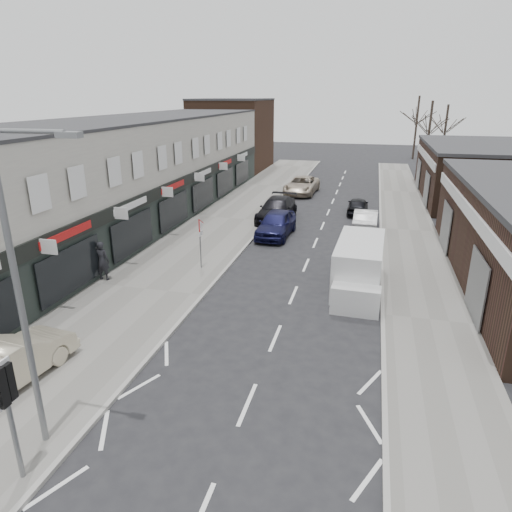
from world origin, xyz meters
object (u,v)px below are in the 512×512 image
Objects in this scene: traffic_light at (5,395)px; parked_car_right_b at (358,206)px; parked_car_left_b at (277,209)px; parked_car_left_c at (302,185)px; parked_car_right_a at (366,220)px; parked_car_left_a at (276,224)px; street_lamp at (22,280)px; white_van at (359,267)px; warning_sign at (200,229)px; pedestrian at (102,261)px; sedan_on_pavement at (9,362)px.

parked_car_right_b is at bearing 76.77° from traffic_light.
parked_car_left_c is at bearing 89.38° from parked_car_left_b.
parked_car_left_c reaches higher than parked_car_right_a.
parked_car_right_a is at bearing 29.17° from parked_car_left_a.
white_van is at bearing 59.31° from street_lamp.
street_lamp reaches higher than warning_sign.
parked_car_left_b is at bearing 87.68° from traffic_light.
parked_car_right_a is (6.28, -1.02, -0.09)m from parked_car_left_b.
pedestrian is at bearing -146.24° from warning_sign.
pedestrian is 0.35× the size of parked_car_left_c.
traffic_light is 0.56× the size of parked_car_left_b.
parked_car_right_b is at bearing 32.32° from parked_car_left_b.
parked_car_left_c is at bearing 87.84° from traffic_light.
parked_car_left_c is (4.26, 31.39, -0.07)m from sedan_on_pavement.
parked_car_left_c is 12.39m from parked_car_right_a.
parked_car_right_a is at bearing 99.10° from parked_car_right_b.
traffic_light is 0.55× the size of parked_car_left_c.
white_van is 21.80m from parked_car_left_c.
parked_car_right_b is (6.73, 26.86, -3.98)m from street_lamp.
pedestrian is at bearing 46.58° from parked_car_right_a.
parked_car_left_b is 1.27× the size of parked_car_right_a.
parked_car_left_b is 9.84m from parked_car_left_c.
pedestrian is 23.99m from parked_car_left_c.
street_lamp is at bearing -118.46° from white_van.
sedan_on_pavement reaches higher than parked_car_left_c.
warning_sign is 0.46× the size of white_van.
sedan_on_pavement is (-10.14, -10.39, -0.22)m from white_van.
pedestrian is 0.52× the size of parked_car_right_b.
parked_car_left_a is (4.71, 17.74, -0.03)m from sedan_on_pavement.
parked_car_left_b reaches higher than parked_car_left_c.
traffic_light reaches higher than parked_car_left_a.
parked_car_right_b is at bearing -80.27° from parked_car_right_a.
warning_sign is (-0.63, 12.80, -2.42)m from street_lamp.
pedestrian is (-4.04, -2.70, -1.11)m from warning_sign.
white_van is 1.33× the size of sedan_on_pavement.
white_van is 14.52m from sedan_on_pavement.
parked_car_left_a is (-5.44, 7.35, -0.25)m from white_van.
sedan_on_pavement is at bearing 145.97° from street_lamp.
parked_car_left_c is (1.43, 33.30, -3.84)m from street_lamp.
sedan_on_pavement is 21.91m from parked_car_left_b.
parked_car_right_b is (5.30, -6.44, -0.14)m from parked_car_left_c.
street_lamp is at bearing -89.14° from parked_car_left_c.
parked_car_right_b is at bearing 94.51° from white_van.
pedestrian reaches higher than parked_car_left_b.
traffic_light reaches higher than pedestrian.
street_lamp is (-0.13, 1.22, 2.20)m from traffic_light.
traffic_light is 0.53× the size of white_van.
sedan_on_pavement is 1.02× the size of parked_car_right_a.
parked_car_left_b is at bearing 87.26° from street_lamp.
street_lamp reaches higher than parked_car_left_a.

